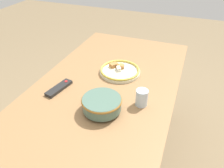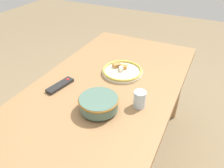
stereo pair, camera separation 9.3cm
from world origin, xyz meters
name	(u,v)px [view 1 (the left image)]	position (x,y,z in m)	size (l,w,h in m)	color
ground_plane	(107,158)	(0.00, 0.00, 0.00)	(8.00, 8.00, 0.00)	#7F6B4C
dining_table	(106,95)	(0.00, 0.00, 0.65)	(1.57, 0.86, 0.72)	olive
noodle_bowl	(102,104)	(-0.23, -0.07, 0.77)	(0.21, 0.21, 0.08)	#4C6B5B
food_plate	(120,71)	(0.17, -0.03, 0.74)	(0.27, 0.27, 0.04)	beige
tv_remote	(59,88)	(-0.14, 0.25, 0.73)	(0.19, 0.09, 0.02)	black
drinking_glass	(142,98)	(-0.10, -0.26, 0.77)	(0.07, 0.07, 0.10)	silver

